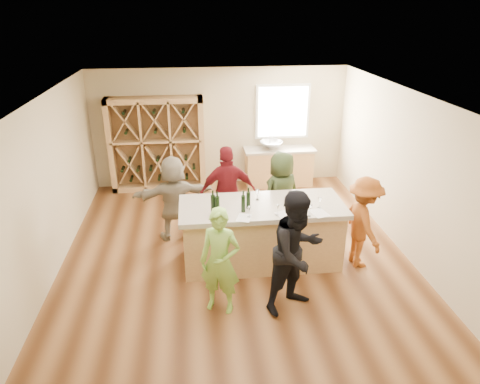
{
  "coord_description": "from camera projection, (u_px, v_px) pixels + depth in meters",
  "views": [
    {
      "loc": [
        -0.66,
        -6.46,
        4.1
      ],
      "look_at": [
        0.1,
        0.2,
        1.15
      ],
      "focal_mm": 32.0,
      "sensor_mm": 36.0,
      "label": 1
    }
  ],
  "objects": [
    {
      "name": "wall_back",
      "position": [
        220.0,
        127.0,
        10.26
      ],
      "size": [
        6.0,
        0.1,
        2.8
      ],
      "primitive_type": "cube",
      "color": "#C5B48F",
      "rests_on": "ground"
    },
    {
      "name": "wall_left",
      "position": [
        42.0,
        192.0,
        6.71
      ],
      "size": [
        0.1,
        7.0,
        2.8
      ],
      "primitive_type": "cube",
      "color": "#C5B48F",
      "rests_on": "ground"
    },
    {
      "name": "wall_front",
      "position": [
        277.0,
        335.0,
        3.8
      ],
      "size": [
        6.0,
        0.1,
        2.8
      ],
      "primitive_type": "cube",
      "color": "#C5B48F",
      "rests_on": "ground"
    },
    {
      "name": "wine_rack",
      "position": [
        157.0,
        145.0,
        9.97
      ],
      "size": [
        2.2,
        0.45,
        2.2
      ],
      "primitive_type": "cube",
      "color": "tan",
      "rests_on": "floor"
    },
    {
      "name": "person_far_left",
      "position": [
        174.0,
        198.0,
        7.9
      ],
      "size": [
        1.57,
        0.75,
        1.63
      ],
      "primitive_type": "imported",
      "rotation": [
        0.0,
        0.0,
        3.29
      ],
      "color": "gray",
      "rests_on": "floor"
    },
    {
      "name": "wine_bottle_d",
      "position": [
        243.0,
        204.0,
        6.73
      ],
      "size": [
        0.08,
        0.08,
        0.28
      ],
      "primitive_type": "cylinder",
      "rotation": [
        0.0,
        0.0,
        0.11
      ],
      "color": "black",
      "rests_on": "tasting_counter_top"
    },
    {
      "name": "person_server",
      "position": [
        363.0,
        223.0,
        7.06
      ],
      "size": [
        0.56,
        1.06,
        1.58
      ],
      "primitive_type": "imported",
      "rotation": [
        0.0,
        0.0,
        1.65
      ],
      "color": "#994C19",
      "rests_on": "floor"
    },
    {
      "name": "person_near_right",
      "position": [
        297.0,
        252.0,
        5.98
      ],
      "size": [
        1.02,
        0.87,
        1.84
      ],
      "primitive_type": "imported",
      "rotation": [
        0.0,
        0.0,
        0.52
      ],
      "color": "black",
      "rests_on": "floor"
    },
    {
      "name": "wine_glass_b",
      "position": [
        277.0,
        210.0,
        6.64
      ],
      "size": [
        0.07,
        0.07,
        0.17
      ],
      "primitive_type": "cone",
      "rotation": [
        0.0,
        0.0,
        -0.12
      ],
      "color": "white",
      "rests_on": "tasting_counter_top"
    },
    {
      "name": "wine_glass_a",
      "position": [
        249.0,
        212.0,
        6.58
      ],
      "size": [
        0.08,
        0.08,
        0.16
      ],
      "primitive_type": "cone",
      "rotation": [
        0.0,
        0.0,
        0.42
      ],
      "color": "white",
      "rests_on": "tasting_counter_top"
    },
    {
      "name": "person_far_right",
      "position": [
        281.0,
        194.0,
        8.04
      ],
      "size": [
        0.95,
        0.82,
        1.65
      ],
      "primitive_type": "imported",
      "rotation": [
        0.0,
        0.0,
        3.59
      ],
      "color": "#263319",
      "rests_on": "floor"
    },
    {
      "name": "tasting_counter_top",
      "position": [
        262.0,
        207.0,
        7.04
      ],
      "size": [
        2.72,
        1.12,
        0.08
      ],
      "primitive_type": "cube",
      "color": "#ADA08E",
      "rests_on": "tasting_counter_base"
    },
    {
      "name": "faucet",
      "position": [
        270.0,
        141.0,
        10.36
      ],
      "size": [
        0.02,
        0.02,
        0.3
      ],
      "primitive_type": "cylinder",
      "color": "silver",
      "rests_on": "back_counter_top"
    },
    {
      "name": "wine_glass_d",
      "position": [
        290.0,
        201.0,
        6.91
      ],
      "size": [
        0.09,
        0.09,
        0.19
      ],
      "primitive_type": "cone",
      "rotation": [
        0.0,
        0.0,
        0.26
      ],
      "color": "white",
      "rests_on": "tasting_counter_top"
    },
    {
      "name": "wine_glass_f",
      "position": [
        257.0,
        195.0,
        7.16
      ],
      "size": [
        0.07,
        0.07,
        0.18
      ],
      "primitive_type": "cone",
      "color": "white",
      "rests_on": "tasting_counter_top"
    },
    {
      "name": "wine_bottle_e",
      "position": [
        248.0,
        200.0,
        6.84
      ],
      "size": [
        0.08,
        0.08,
        0.28
      ],
      "primitive_type": "cylinder",
      "rotation": [
        0.0,
        0.0,
        0.21
      ],
      "color": "black",
      "rests_on": "tasting_counter_top"
    },
    {
      "name": "window_pane",
      "position": [
        283.0,
        112.0,
        10.17
      ],
      "size": [
        1.18,
        0.01,
        1.18
      ],
      "primitive_type": "cube",
      "color": "white",
      "rests_on": "wall_back"
    },
    {
      "name": "wine_bottle_b",
      "position": [
        217.0,
        205.0,
        6.67
      ],
      "size": [
        0.09,
        0.09,
        0.29
      ],
      "primitive_type": "cylinder",
      "rotation": [
        0.0,
        0.0,
        -0.31
      ],
      "color": "black",
      "rests_on": "tasting_counter_top"
    },
    {
      "name": "tasting_counter_base",
      "position": [
        261.0,
        235.0,
        7.25
      ],
      "size": [
        2.6,
        1.0,
        1.0
      ],
      "primitive_type": "cube",
      "color": "tan",
      "rests_on": "floor"
    },
    {
      "name": "wine_glass_e",
      "position": [
        319.0,
        203.0,
        6.87
      ],
      "size": [
        0.08,
        0.08,
        0.17
      ],
      "primitive_type": "cone",
      "rotation": [
        0.0,
        0.0,
        -0.38
      ],
      "color": "white",
      "rests_on": "tasting_counter_top"
    },
    {
      "name": "ceiling",
      "position": [
        235.0,
        95.0,
        6.44
      ],
      "size": [
        6.0,
        7.0,
        0.1
      ],
      "primitive_type": "cube",
      "color": "white",
      "rests_on": "ground"
    },
    {
      "name": "back_counter_base",
      "position": [
        279.0,
        168.0,
        10.47
      ],
      "size": [
        1.6,
        0.58,
        0.86
      ],
      "primitive_type": "cube",
      "color": "tan",
      "rests_on": "floor"
    },
    {
      "name": "tasting_menu_c",
      "position": [
        319.0,
        213.0,
        6.74
      ],
      "size": [
        0.31,
        0.37,
        0.0
      ],
      "primitive_type": "cube",
      "rotation": [
        0.0,
        0.0,
        0.27
      ],
      "color": "white",
      "rests_on": "tasting_counter_top"
    },
    {
      "name": "tasting_menu_a",
      "position": [
        244.0,
        218.0,
        6.59
      ],
      "size": [
        0.29,
        0.33,
        0.0
      ],
      "primitive_type": "cube",
      "rotation": [
        0.0,
        0.0,
        -0.31
      ],
      "color": "white",
      "rests_on": "tasting_counter_top"
    },
    {
      "name": "sink",
      "position": [
        271.0,
        145.0,
        10.22
      ],
      "size": [
        0.54,
        0.54,
        0.19
      ],
      "primitive_type": "imported",
      "color": "silver",
      "rests_on": "back_counter_top"
    },
    {
      "name": "floor",
      "position": [
        236.0,
        258.0,
        7.61
      ],
      "size": [
        6.0,
        7.0,
        0.1
      ],
      "primitive_type": "cube",
      "color": "brown",
      "rests_on": "ground"
    },
    {
      "name": "back_counter_top",
      "position": [
        279.0,
        150.0,
        10.29
      ],
      "size": [
        1.7,
        0.62,
        0.06
      ],
      "primitive_type": "cube",
      "color": "#ADA08E",
      "rests_on": "back_counter_base"
    },
    {
      "name": "tasting_menu_b",
      "position": [
        284.0,
        215.0,
        6.67
      ],
      "size": [
        0.3,
        0.35,
        0.0
      ],
      "primitive_type": "cube",
      "rotation": [
        0.0,
        0.0,
        0.32
      ],
      "color": "white",
      "rests_on": "tasting_counter_top"
    },
    {
      "name": "person_near_left",
      "position": [
        220.0,
        261.0,
        5.97
      ],
      "size": [
        0.7,
        0.61,
        1.61
      ],
      "primitive_type": "imported",
      "rotation": [
        0.0,
        0.0,
        -0.37
      ],
      "color": "#8CC64C",
      "rests_on": "floor"
    },
    {
      "name": "wine_bottle_a",
      "position": [
        213.0,
        204.0,
        6.71
      ],
      "size": [
        0.09,
        0.09,
        0.29
      ],
      "primitive_type": "cylinder",
      "rotation": [
        0.0,
        0.0,
        0.31
      ],
      "color": "black",
      "rests_on": "tasting_counter_top"
    },
    {
      "name": "window_frame",
      "position": [
        283.0,
        112.0,
        10.2
      ],
      "size": [
        1.3,
        0.06,
        1.3
      ],
      "primitive_type": "cube",
      "color": "white",
      "rests_on": "wall_back"
    },
    {
      "name": "person_far_mid",
      "position": [
        228.0,
        193.0,
        7.91
      ],
      "size": [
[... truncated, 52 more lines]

